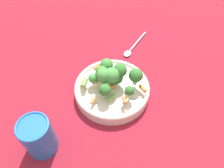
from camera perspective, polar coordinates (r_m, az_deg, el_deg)
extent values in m
plane|color=maroon|center=(0.70, 0.00, -2.35)|extent=(3.00, 3.00, 0.00)
cylinder|color=beige|center=(0.69, 0.00, -1.60)|extent=(0.23, 0.23, 0.03)
torus|color=beige|center=(0.67, 0.00, -0.81)|extent=(0.23, 0.23, 0.01)
cylinder|color=#8CB766|center=(0.67, 1.18, 0.34)|extent=(0.01, 0.01, 0.01)
sphere|color=#33722D|center=(0.65, 1.21, 1.60)|extent=(0.04, 0.04, 0.04)
cylinder|color=#8CB766|center=(0.63, -1.79, -2.71)|extent=(0.01, 0.01, 0.01)
sphere|color=#33722D|center=(0.61, -1.84, -1.56)|extent=(0.04, 0.04, 0.04)
cylinder|color=#8CB766|center=(0.63, 4.52, -2.78)|extent=(0.01, 0.01, 0.02)
sphere|color=#33722D|center=(0.62, 4.63, -1.72)|extent=(0.03, 0.03, 0.03)
cylinder|color=#8CB766|center=(0.64, -2.19, 0.73)|extent=(0.02, 0.02, 0.02)
sphere|color=#479342|center=(0.62, -2.26, 2.30)|extent=(0.04, 0.04, 0.04)
cylinder|color=#8CB766|center=(0.66, 6.03, 0.71)|extent=(0.01, 0.01, 0.02)
sphere|color=#33722D|center=(0.64, 6.23, 2.26)|extent=(0.04, 0.04, 0.04)
cylinder|color=#8CB766|center=(0.66, -2.65, 1.86)|extent=(0.01, 0.01, 0.02)
sphere|color=#3D8438|center=(0.65, -2.73, 3.21)|extent=(0.04, 0.04, 0.04)
cylinder|color=#8CB766|center=(0.66, 2.03, 2.07)|extent=(0.01, 0.01, 0.02)
sphere|color=#33722D|center=(0.64, 2.10, 3.58)|extent=(0.04, 0.04, 0.04)
cylinder|color=#8CB766|center=(0.67, -4.84, 0.56)|extent=(0.01, 0.01, 0.01)
sphere|color=#479342|center=(0.66, -4.94, 1.52)|extent=(0.03, 0.03, 0.03)
cylinder|color=#8CB766|center=(0.65, -0.53, 0.64)|extent=(0.02, 0.02, 0.02)
sphere|color=#479342|center=(0.62, -0.55, 2.33)|extent=(0.05, 0.05, 0.05)
cylinder|color=#8CB766|center=(0.68, -1.38, 3.48)|extent=(0.01, 0.01, 0.02)
sphere|color=#3D8438|center=(0.66, -1.43, 4.98)|extent=(0.04, 0.04, 0.04)
cylinder|color=beige|center=(0.67, -7.79, 0.41)|extent=(0.02, 0.03, 0.01)
cylinder|color=#729E4C|center=(0.70, 0.89, 3.60)|extent=(0.03, 0.02, 0.01)
cylinder|color=#729E4C|center=(0.66, -7.18, 0.28)|extent=(0.02, 0.03, 0.01)
cylinder|color=orange|center=(0.70, -3.91, 4.46)|extent=(0.02, 0.03, 0.01)
cylinder|color=orange|center=(0.64, -0.90, -0.66)|extent=(0.03, 0.02, 0.01)
cylinder|color=orange|center=(0.62, 3.20, -4.28)|extent=(0.02, 0.02, 0.01)
cylinder|color=orange|center=(0.63, -4.92, -4.38)|extent=(0.01, 0.02, 0.01)
cylinder|color=beige|center=(0.62, 3.78, -2.84)|extent=(0.02, 0.02, 0.01)
cylinder|color=orange|center=(0.65, 7.98, -1.18)|extent=(0.03, 0.03, 0.01)
cylinder|color=#729E4C|center=(0.63, -0.30, -3.56)|extent=(0.03, 0.03, 0.01)
cylinder|color=beige|center=(0.67, -4.10, 0.43)|extent=(0.03, 0.03, 0.01)
cylinder|color=#2366B2|center=(0.59, -18.67, -12.95)|extent=(0.08, 0.08, 0.11)
torus|color=#2366B2|center=(0.54, -20.18, -10.33)|extent=(0.08, 0.08, 0.01)
cylinder|color=silver|center=(0.87, 6.76, 11.02)|extent=(0.04, 0.12, 0.01)
ellipsoid|color=silver|center=(0.81, 4.04, 7.90)|extent=(0.04, 0.04, 0.01)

